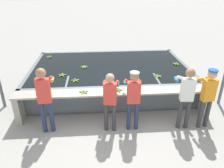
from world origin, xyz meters
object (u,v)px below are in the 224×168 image
(worker_3, at_px, (187,93))
(banana_bunch_floating_1, at_px, (62,75))
(banana_bunch_floating_0, at_px, (158,76))
(banana_bunch_ledge_1, at_px, (84,92))
(banana_bunch_floating_4, at_px, (176,64))
(banana_bunch_floating_2, at_px, (75,80))
(worker_2, at_px, (133,95))
(banana_bunch_ledge_0, at_px, (118,90))
(worker_4, at_px, (207,93))
(banana_bunch_floating_5, at_px, (49,57))
(worker_0, at_px, (44,95))
(worker_1, at_px, (110,97))
(banana_bunch_floating_3, at_px, (84,67))
(knife_0, at_px, (188,89))

(worker_3, relative_size, banana_bunch_floating_1, 6.11)
(banana_bunch_floating_0, xyz_separation_m, banana_bunch_floating_1, (-2.99, 0.30, 0.00))
(banana_bunch_floating_0, bearing_deg, banana_bunch_ledge_1, -158.36)
(worker_3, bearing_deg, banana_bunch_floating_4, 75.84)
(worker_3, relative_size, banana_bunch_floating_2, 6.11)
(worker_2, bearing_deg, banana_bunch_floating_4, 51.16)
(banana_bunch_floating_4, distance_m, banana_bunch_ledge_0, 2.94)
(banana_bunch_ledge_0, bearing_deg, worker_2, -60.00)
(worker_4, relative_size, banana_bunch_floating_5, 6.00)
(worker_2, relative_size, banana_bunch_floating_1, 5.85)
(worker_0, xyz_separation_m, worker_1, (1.59, -0.06, -0.11))
(worker_3, relative_size, banana_bunch_ledge_1, 6.16)
(worker_0, distance_m, banana_bunch_floating_3, 2.49)
(banana_bunch_floating_1, bearing_deg, worker_3, -28.32)
(worker_3, height_order, banana_bunch_floating_5, worker_3)
(worker_4, distance_m, banana_bunch_floating_1, 4.24)
(knife_0, bearing_deg, banana_bunch_ledge_0, 178.05)
(banana_bunch_floating_3, height_order, banana_bunch_floating_5, same)
(banana_bunch_floating_0, xyz_separation_m, banana_bunch_ledge_0, (-1.34, -0.85, 0.00))
(worker_2, height_order, knife_0, worker_2)
(banana_bunch_floating_1, relative_size, banana_bunch_floating_2, 1.00)
(worker_1, relative_size, worker_3, 0.95)
(worker_1, xyz_separation_m, banana_bunch_ledge_1, (-0.67, 0.53, -0.10))
(banana_bunch_floating_1, height_order, banana_bunch_ledge_1, banana_bunch_ledge_1)
(worker_0, distance_m, banana_bunch_floating_0, 3.46)
(worker_3, height_order, banana_bunch_floating_3, worker_3)
(banana_bunch_ledge_1, bearing_deg, worker_3, -12.69)
(worker_0, xyz_separation_m, banana_bunch_floating_1, (0.19, 1.67, -0.22))
(banana_bunch_floating_5, bearing_deg, banana_bunch_ledge_0, -51.48)
(banana_bunch_floating_4, height_order, banana_bunch_ledge_0, banana_bunch_ledge_0)
(banana_bunch_ledge_0, bearing_deg, banana_bunch_floating_1, 144.95)
(worker_0, height_order, banana_bunch_floating_0, worker_0)
(worker_0, distance_m, banana_bunch_floating_2, 1.40)
(worker_4, xyz_separation_m, banana_bunch_floating_4, (0.08, 2.47, -0.15))
(banana_bunch_floating_1, height_order, banana_bunch_floating_5, same)
(banana_bunch_ledge_0, height_order, knife_0, banana_bunch_ledge_0)
(banana_bunch_ledge_0, bearing_deg, banana_bunch_floating_3, 118.28)
(worker_4, relative_size, banana_bunch_floating_2, 5.94)
(worker_2, distance_m, banana_bunch_floating_1, 2.63)
(banana_bunch_floating_2, height_order, banana_bunch_floating_3, same)
(worker_1, bearing_deg, worker_3, -1.51)
(worker_1, bearing_deg, banana_bunch_floating_4, 43.84)
(worker_0, distance_m, knife_0, 3.82)
(worker_3, distance_m, banana_bunch_floating_2, 3.17)
(worker_2, bearing_deg, banana_bunch_floating_3, 118.70)
(banana_bunch_floating_2, relative_size, banana_bunch_floating_3, 0.99)
(banana_bunch_floating_4, bearing_deg, banana_bunch_ledge_0, -140.94)
(banana_bunch_floating_1, xyz_separation_m, banana_bunch_floating_5, (-0.72, 1.82, 0.00))
(worker_1, height_order, banana_bunch_ledge_0, worker_1)
(worker_2, xyz_separation_m, worker_4, (1.87, -0.05, 0.02))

